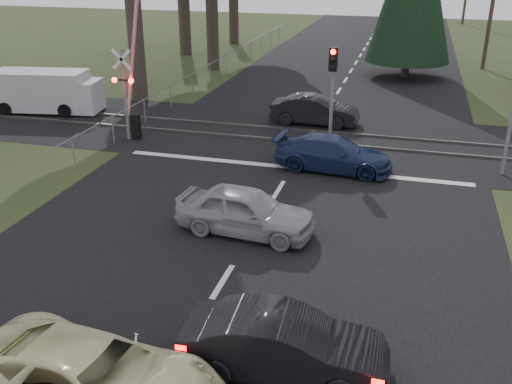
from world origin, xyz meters
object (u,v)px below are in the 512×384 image
(crossing_signal, at_px, (130,92))
(white_van, at_px, (49,91))
(cream_coupe, at_px, (93,381))
(silver_car, at_px, (245,211))
(traffic_signal_center, at_px, (332,81))
(blue_sedan, at_px, (333,154))
(dark_hatchback, at_px, (284,346))
(dark_car_far, at_px, (315,110))

(crossing_signal, height_order, white_van, crossing_signal)
(crossing_signal, distance_m, cream_coupe, 15.85)
(silver_car, bearing_deg, crossing_signal, 50.38)
(crossing_signal, height_order, cream_coupe, crossing_signal)
(crossing_signal, xyz_separation_m, silver_car, (7.07, -7.08, -1.37))
(traffic_signal_center, relative_size, cream_coupe, 0.85)
(crossing_signal, distance_m, blue_sedan, 8.99)
(traffic_signal_center, height_order, dark_hatchback, traffic_signal_center)
(silver_car, xyz_separation_m, dark_car_far, (0.00, 11.34, -0.02))
(traffic_signal_center, xyz_separation_m, dark_hatchback, (1.19, -13.47, -2.15))
(cream_coupe, xyz_separation_m, dark_hatchback, (3.00, 1.83, -0.01))
(dark_car_far, height_order, white_van, white_van)
(dark_car_far, bearing_deg, cream_coupe, 179.48)
(crossing_signal, bearing_deg, dark_hatchback, -53.04)
(traffic_signal_center, bearing_deg, crossing_signal, -173.85)
(crossing_signal, xyz_separation_m, white_van, (-5.99, 2.91, -1.03))
(dark_car_far, bearing_deg, blue_sedan, -161.95)
(crossing_signal, height_order, dark_hatchback, crossing_signal)
(dark_hatchback, relative_size, white_van, 0.73)
(traffic_signal_center, xyz_separation_m, blue_sedan, (0.49, -2.28, -2.18))
(crossing_signal, distance_m, silver_car, 10.11)
(dark_hatchback, bearing_deg, cream_coupe, 118.32)
(cream_coupe, bearing_deg, dark_hatchback, -52.79)
(cream_coupe, height_order, dark_hatchback, cream_coupe)
(traffic_signal_center, bearing_deg, white_van, 171.93)
(cream_coupe, height_order, white_van, white_van)
(cream_coupe, xyz_separation_m, dark_car_far, (0.62, 18.66, -0.00))
(traffic_signal_center, distance_m, dark_car_far, 4.16)
(crossing_signal, distance_m, dark_car_far, 8.37)
(dark_hatchback, bearing_deg, blue_sedan, 0.53)
(traffic_signal_center, bearing_deg, blue_sedan, -77.87)
(dark_hatchback, height_order, white_van, white_van)
(crossing_signal, bearing_deg, silver_car, -45.04)
(cream_coupe, relative_size, white_van, 0.89)
(white_van, bearing_deg, dark_car_far, -3.69)
(crossing_signal, xyz_separation_m, cream_coupe, (6.46, -14.41, -1.39))
(cream_coupe, height_order, silver_car, silver_car)
(dark_car_far, bearing_deg, traffic_signal_center, -158.97)
(traffic_signal_center, xyz_separation_m, white_van, (-14.27, 2.02, -1.78))
(blue_sedan, height_order, dark_car_far, dark_car_far)
(crossing_signal, xyz_separation_m, blue_sedan, (8.77, -1.39, -1.43))
(silver_car, distance_m, blue_sedan, 5.94)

